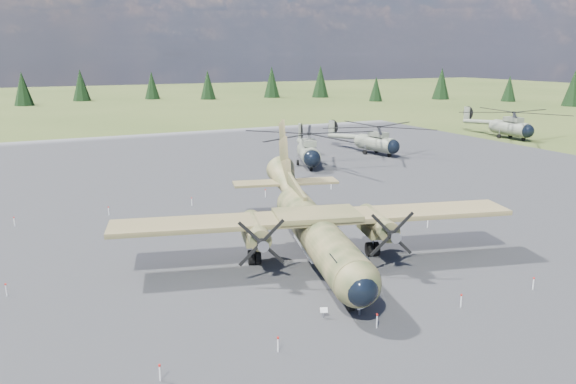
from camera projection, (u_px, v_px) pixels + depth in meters
name	position (u px, v px, depth m)	size (l,w,h in m)	color
ground	(252.00, 256.00, 41.99)	(500.00, 500.00, 0.00)	#525C28
apron	(210.00, 221.00, 50.75)	(120.00, 120.00, 0.04)	slate
transport_plane	(313.00, 222.00, 41.08)	(28.64, 25.63, 9.50)	#384424
helicopter_near	(308.00, 142.00, 74.71)	(23.44, 23.44, 4.64)	gray
helicopter_mid	(376.00, 134.00, 83.73)	(20.23, 21.61, 4.36)	gray
helicopter_far	(511.00, 119.00, 99.38)	(19.56, 22.88, 4.89)	gray
info_placard_left	(324.00, 311.00, 32.02)	(0.46, 0.30, 0.68)	gray
info_placard_right	(360.00, 307.00, 32.37)	(0.51, 0.28, 0.76)	gray
barrier_fence	(246.00, 251.00, 41.61)	(33.12, 29.62, 0.85)	white
treeline	(230.00, 175.00, 47.24)	(320.53, 320.59, 10.95)	black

